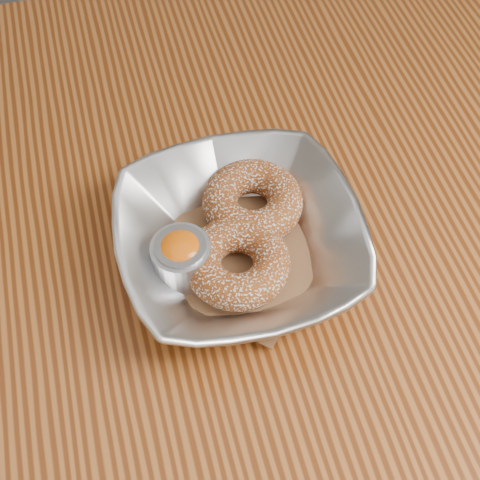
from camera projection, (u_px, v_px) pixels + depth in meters
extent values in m
plane|color=#565659|center=(254.00, 442.00, 1.29)|extent=(4.00, 4.00, 0.00)
cube|color=brown|center=(267.00, 219.00, 0.68)|extent=(1.20, 0.80, 0.04)
imported|color=#B9BCC1|center=(240.00, 242.00, 0.61)|extent=(0.22, 0.22, 0.05)
cube|color=brown|center=(240.00, 253.00, 0.63)|extent=(0.21, 0.21, 0.00)
torus|color=brown|center=(252.00, 202.00, 0.64)|extent=(0.10, 0.10, 0.03)
torus|color=brown|center=(237.00, 263.00, 0.60)|extent=(0.11, 0.11, 0.03)
cylinder|color=#B9BCC1|center=(182.00, 259.00, 0.60)|extent=(0.05, 0.05, 0.04)
cylinder|color=gray|center=(181.00, 257.00, 0.60)|extent=(0.05, 0.05, 0.04)
ellipsoid|color=#FF6407|center=(180.00, 250.00, 0.59)|extent=(0.04, 0.04, 0.03)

